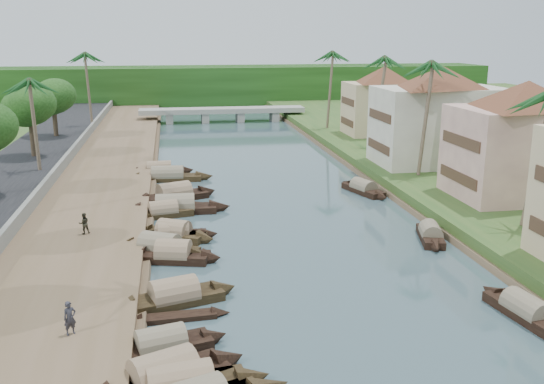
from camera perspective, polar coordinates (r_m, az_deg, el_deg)
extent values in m
plane|color=#394F56|center=(35.88, 5.67, -9.31)|extent=(220.00, 220.00, 0.00)
cube|color=brown|center=(53.96, -16.82, -1.20)|extent=(10.00, 180.00, 0.80)
cube|color=#2A4F1F|center=(60.27, 18.28, 0.51)|extent=(16.00, 180.00, 1.20)
cube|color=slate|center=(54.44, -21.27, -0.40)|extent=(0.40, 180.00, 1.10)
cube|color=#16350E|center=(127.34, -5.63, 9.78)|extent=(120.00, 4.00, 8.00)
cube|color=#16350E|center=(132.32, -5.79, 9.95)|extent=(120.00, 4.00, 8.00)
cube|color=#16350E|center=(137.29, -5.94, 10.11)|extent=(120.00, 4.00, 8.00)
cube|color=gray|center=(104.73, -4.69, 7.68)|extent=(28.00, 4.00, 0.80)
cube|color=gray|center=(104.49, -9.63, 6.90)|extent=(1.20, 3.50, 1.80)
cube|color=gray|center=(104.65, -6.32, 7.02)|extent=(1.20, 3.50, 1.80)
cube|color=gray|center=(105.16, -3.04, 7.13)|extent=(1.20, 3.50, 1.80)
cube|color=gray|center=(106.01, 0.21, 7.21)|extent=(1.20, 3.50, 1.80)
cube|color=beige|center=(54.81, 22.44, 3.45)|extent=(11.00, 8.00, 7.50)
pyramid|color=brown|center=(54.18, 22.94, 8.48)|extent=(14.11, 14.11, 2.20)
cube|color=#452F20|center=(52.48, 17.09, 1.36)|extent=(0.10, 6.40, 0.90)
cube|color=#452F20|center=(51.91, 17.33, 4.59)|extent=(0.10, 6.40, 0.90)
cube|color=silver|center=(66.45, 15.42, 6.02)|extent=(13.00, 8.00, 8.00)
pyramid|color=brown|center=(65.93, 15.72, 10.40)|extent=(15.59, 15.59, 2.20)
cube|color=#452F20|center=(64.30, 9.98, 4.24)|extent=(0.10, 6.40, 0.90)
cube|color=#452F20|center=(63.82, 10.11, 7.07)|extent=(0.10, 6.40, 0.90)
cube|color=tan|center=(85.24, 10.39, 7.74)|extent=(10.00, 7.00, 7.00)
pyramid|color=brown|center=(84.84, 10.53, 10.83)|extent=(12.62, 12.62, 2.20)
cube|color=#452F20|center=(83.89, 7.07, 6.56)|extent=(0.10, 5.60, 0.90)
cube|color=#452F20|center=(83.55, 7.13, 8.46)|extent=(0.10, 5.60, 0.90)
cube|color=black|center=(27.25, -10.08, -17.28)|extent=(5.97, 4.06, 0.70)
cone|color=black|center=(28.34, -4.03, -15.54)|extent=(2.23, 2.31, 1.99)
cylinder|color=#8C7559|center=(27.05, -10.12, -16.60)|extent=(4.78, 3.61, 2.09)
cone|color=black|center=(27.03, -1.73, -17.13)|extent=(1.83, 1.80, 1.77)
cube|color=black|center=(29.71, -10.37, -14.42)|extent=(4.99, 2.68, 0.70)
cone|color=black|center=(30.30, -5.40, -13.45)|extent=(1.67, 1.67, 1.52)
cone|color=black|center=(29.27, -15.57, -15.03)|extent=(1.67, 1.67, 1.52)
cylinder|color=#7A6D5C|center=(29.53, -10.41, -13.77)|extent=(3.92, 2.45, 1.58)
cube|color=black|center=(34.54, -9.18, -10.05)|extent=(5.71, 3.34, 0.70)
cone|color=black|center=(35.42, -4.50, -9.12)|extent=(1.98, 2.04, 1.82)
cone|color=black|center=(33.84, -14.11, -10.71)|extent=(1.98, 2.04, 1.82)
cylinder|color=#8C7559|center=(34.38, -9.20, -9.48)|extent=(4.51, 3.04, 1.91)
cube|color=black|center=(40.71, -9.23, -6.17)|extent=(4.94, 2.92, 0.70)
cone|color=black|center=(40.12, -5.65, -6.23)|extent=(1.74, 1.91, 1.76)
cone|color=black|center=(41.38, -12.71, -5.87)|extent=(1.74, 1.91, 1.76)
cylinder|color=#8C7559|center=(40.57, -9.25, -5.66)|extent=(3.90, 2.71, 1.86)
cube|color=black|center=(42.03, -10.50, -5.55)|extent=(5.55, 4.23, 0.70)
cone|color=black|center=(40.68, -6.88, -5.97)|extent=(2.18, 2.24, 1.87)
cone|color=black|center=(43.48, -13.88, -4.94)|extent=(2.18, 2.24, 1.87)
cylinder|color=#7A6D5C|center=(41.90, -10.52, -5.06)|extent=(4.49, 3.69, 1.97)
cube|color=black|center=(44.83, -9.20, -4.20)|extent=(4.74, 1.67, 0.70)
cone|color=black|center=(44.77, -5.87, -4.00)|extent=(1.40, 1.38, 1.48)
cone|color=black|center=(44.99, -12.52, -4.19)|extent=(1.40, 1.38, 1.48)
cylinder|color=#8C7559|center=(44.71, -9.21, -3.74)|extent=(3.64, 1.68, 1.53)
cube|color=black|center=(44.96, -9.21, -4.15)|extent=(4.94, 3.80, 0.70)
cone|color=black|center=(43.79, -6.21, -4.44)|extent=(1.97, 2.04, 1.72)
cone|color=black|center=(46.20, -12.06, -3.67)|extent=(1.97, 2.04, 1.72)
cylinder|color=#8C7559|center=(44.84, -9.23, -3.69)|extent=(4.01, 3.33, 1.81)
cube|color=black|center=(51.57, -9.07, -1.70)|extent=(6.86, 2.25, 0.70)
cone|color=black|center=(51.57, -4.88, -1.47)|extent=(2.00, 1.88, 2.04)
cone|color=black|center=(51.79, -13.26, -1.74)|extent=(2.00, 1.88, 2.04)
cylinder|color=#7A6D5C|center=(51.46, -9.09, -1.29)|extent=(5.26, 2.27, 2.11)
cube|color=black|center=(50.51, -10.19, -2.09)|extent=(5.01, 2.53, 0.70)
cone|color=black|center=(51.04, -7.27, -1.71)|extent=(1.65, 1.67, 1.57)
cone|color=black|center=(50.07, -13.18, -2.30)|extent=(1.65, 1.67, 1.57)
cylinder|color=#8C7559|center=(50.40, -10.21, -1.68)|extent=(3.92, 2.36, 1.63)
cube|color=black|center=(55.45, -9.17, -0.54)|extent=(6.38, 4.18, 0.70)
cone|color=black|center=(56.74, -6.05, -0.01)|extent=(2.33, 2.39, 2.06)
cone|color=black|center=(54.31, -12.44, -0.94)|extent=(2.33, 2.39, 2.06)
cylinder|color=#8C7559|center=(55.36, -9.19, -0.16)|extent=(5.09, 3.72, 2.15)
cube|color=black|center=(63.00, -9.78, 1.25)|extent=(6.92, 2.31, 0.70)
cone|color=black|center=(62.84, -6.33, 1.42)|extent=(2.03, 1.82, 1.93)
cone|color=black|center=(63.35, -13.20, 1.22)|extent=(2.03, 1.82, 1.93)
cylinder|color=#7A6D5C|center=(62.92, -9.79, 1.59)|extent=(5.32, 2.29, 1.97)
cube|color=black|center=(65.96, -10.56, 1.81)|extent=(5.41, 1.85, 0.70)
cone|color=black|center=(66.00, -7.97, 2.00)|extent=(1.58, 1.60, 1.75)
cone|color=black|center=(66.02, -13.16, 1.76)|extent=(1.58, 1.60, 1.75)
cylinder|color=#8C7559|center=(65.88, -10.58, 2.14)|extent=(4.14, 1.90, 1.82)
cube|color=black|center=(35.11, 22.78, -10.64)|extent=(2.28, 5.48, 0.70)
cone|color=black|center=(37.13, 19.83, -8.83)|extent=(1.57, 1.69, 1.53)
cylinder|color=#7A6D5C|center=(34.96, 22.84, -10.08)|extent=(2.15, 4.25, 1.57)
cube|color=black|center=(45.67, 14.68, -4.15)|extent=(2.58, 4.80, 0.70)
cone|color=black|center=(48.03, 14.21, -3.09)|extent=(1.60, 1.61, 1.46)
cone|color=black|center=(43.27, 15.20, -5.12)|extent=(1.60, 1.61, 1.46)
cylinder|color=#7A6D5C|center=(45.55, 14.71, -3.69)|extent=(2.36, 3.77, 1.51)
cube|color=black|center=(57.80, 8.58, 0.10)|extent=(3.00, 5.39, 0.70)
cone|color=black|center=(60.06, 6.98, 0.78)|extent=(1.72, 1.81, 1.50)
cone|color=black|center=(55.57, 10.32, -0.48)|extent=(1.72, 1.81, 1.50)
cylinder|color=#7A6D5C|center=(57.71, 8.60, 0.46)|extent=(2.68, 4.24, 1.54)
cube|color=black|center=(32.83, -8.89, -11.60)|extent=(4.14, 1.15, 0.35)
cone|color=black|center=(33.03, -4.83, -11.30)|extent=(1.08, 0.97, 0.91)
cone|color=black|center=(32.80, -12.99, -11.84)|extent=(1.08, 0.97, 0.91)
cube|color=black|center=(53.30, -7.33, -1.21)|extent=(4.38, 2.63, 0.35)
cone|color=black|center=(52.43, -4.81, -1.40)|extent=(1.37, 1.26, 0.88)
cone|color=black|center=(54.27, -9.75, -1.01)|extent=(1.37, 1.26, 0.88)
cylinder|color=brown|center=(46.14, 23.29, 2.72)|extent=(1.58, 0.36, 9.47)
sphere|color=#194D1F|center=(45.52, 23.87, 8.34)|extent=(3.20, 3.20, 3.20)
cylinder|color=brown|center=(60.03, 14.05, 6.63)|extent=(1.15, 0.36, 10.88)
sphere|color=#194D1F|center=(59.57, 14.36, 11.61)|extent=(3.20, 3.20, 3.20)
cylinder|color=brown|center=(75.47, 9.83, 8.35)|extent=(1.61, 0.36, 10.74)
sphere|color=#194D1F|center=(75.11, 10.00, 12.28)|extent=(3.20, 3.20, 3.20)
cylinder|color=brown|center=(64.16, -21.40, 5.86)|extent=(0.57, 0.36, 8.95)
sphere|color=#194D1F|center=(63.73, -21.76, 9.67)|extent=(3.20, 3.20, 3.20)
cylinder|color=brown|center=(89.38, 5.36, 9.51)|extent=(1.01, 0.36, 10.98)
sphere|color=#194D1F|center=(89.07, 5.45, 12.88)|extent=(3.20, 3.20, 3.20)
cylinder|color=brown|center=(94.50, -16.83, 9.23)|extent=(0.70, 0.36, 10.58)
sphere|color=#194D1F|center=(94.22, -17.06, 12.29)|extent=(3.20, 3.20, 3.20)
cylinder|color=#413425|center=(72.36, -21.59, 4.64)|extent=(0.60, 0.60, 3.83)
ellipsoid|color=#16350E|center=(71.88, -21.86, 7.51)|extent=(5.14, 5.14, 4.23)
cylinder|color=#413425|center=(86.01, -19.73, 6.14)|extent=(0.60, 0.60, 3.55)
ellipsoid|color=#16350E|center=(85.63, -19.93, 8.39)|extent=(5.35, 5.35, 4.40)
cylinder|color=#413425|center=(71.15, 18.15, 4.37)|extent=(0.60, 0.60, 3.21)
ellipsoid|color=#16350E|center=(70.71, 18.35, 6.81)|extent=(4.06, 4.06, 3.34)
imported|color=#2A2931|center=(30.47, -18.50, -11.19)|extent=(0.72, 0.64, 1.65)
imported|color=#2C2A1E|center=(44.88, -17.27, -2.84)|extent=(0.89, 0.79, 1.52)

